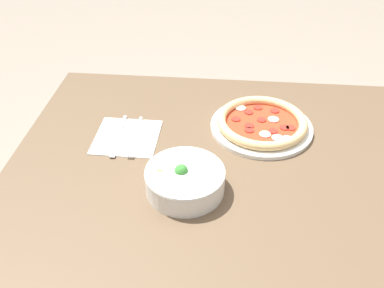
{
  "coord_description": "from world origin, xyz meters",
  "views": [
    {
      "loc": [
        -0.01,
        0.83,
        1.44
      ],
      "look_at": [
        0.08,
        -0.07,
        0.75
      ],
      "focal_mm": 40.0,
      "sensor_mm": 36.0,
      "label": 1
    }
  ],
  "objects_px": {
    "pizza": "(262,124)",
    "knife": "(120,134)",
    "bowl": "(185,179)",
    "fork": "(136,136)"
  },
  "relations": [
    {
      "from": "pizza",
      "to": "fork",
      "type": "relative_size",
      "value": 1.53
    },
    {
      "from": "pizza",
      "to": "bowl",
      "type": "relative_size",
      "value": 1.53
    },
    {
      "from": "pizza",
      "to": "knife",
      "type": "xyz_separation_m",
      "value": [
        0.4,
        0.07,
        -0.01
      ]
    },
    {
      "from": "pizza",
      "to": "knife",
      "type": "distance_m",
      "value": 0.4
    },
    {
      "from": "bowl",
      "to": "fork",
      "type": "height_order",
      "value": "bowl"
    },
    {
      "from": "bowl",
      "to": "fork",
      "type": "bearing_deg",
      "value": -51.5
    },
    {
      "from": "pizza",
      "to": "knife",
      "type": "bearing_deg",
      "value": 9.76
    },
    {
      "from": "bowl",
      "to": "knife",
      "type": "height_order",
      "value": "bowl"
    },
    {
      "from": "knife",
      "to": "pizza",
      "type": "bearing_deg",
      "value": 97.76
    },
    {
      "from": "bowl",
      "to": "fork",
      "type": "distance_m",
      "value": 0.26
    }
  ]
}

